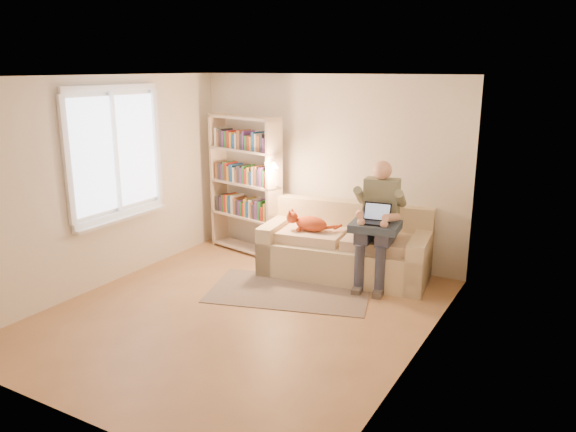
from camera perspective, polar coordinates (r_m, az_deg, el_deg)
The scene contains 14 objects.
floor at distance 6.44m, azimuth -4.91°, elevation -9.84°, with size 4.50×4.50×0.00m, color #9A6E46.
ceiling at distance 5.85m, azimuth -5.49°, elevation 13.97°, with size 4.00×4.50×0.02m, color white.
wall_left at distance 7.31m, azimuth -18.23°, elevation 3.21°, with size 0.02×4.50×2.60m, color silver.
wall_right at distance 5.17m, azimuth 13.39°, elevation -1.08°, with size 0.02×4.50×2.60m, color silver.
wall_back at distance 7.92m, azimuth 4.10°, elevation 4.78°, with size 4.00×0.02×2.60m, color silver.
wall_front at distance 4.43m, azimuth -21.97°, elevation -4.52°, with size 4.00×0.02×2.60m, color silver.
window at distance 7.39m, azimuth -16.86°, elevation 4.04°, with size 0.12×1.52×1.69m.
sofa at distance 7.51m, azimuth 5.91°, elevation -3.44°, with size 2.28×1.26×0.92m.
person at distance 7.10m, azimuth 9.16°, elevation -0.05°, with size 0.51×0.74×1.56m.
cat at distance 7.43m, azimuth 1.81°, elevation -0.68°, with size 0.66×0.30×0.25m.
blanket at distance 6.97m, azimuth 9.13°, elevation -1.10°, with size 0.59×0.48×0.10m, color #293749.
laptop at distance 6.95m, azimuth 9.18°, elevation -0.21°, with size 0.37×0.33×0.29m.
bookshelf at distance 8.23m, azimuth -4.37°, elevation 3.87°, with size 1.33×0.63×2.03m.
rug at distance 7.00m, azimuth 0.17°, elevation -7.63°, with size 1.94×1.15×0.01m, color #7E6C5C.
Camera 1 is at (3.34, -4.80, 2.69)m, focal length 35.00 mm.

